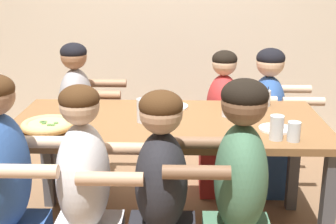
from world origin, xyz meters
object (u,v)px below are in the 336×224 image
drinking_glass_e (276,129)px  diner_far_right (267,128)px  diner_far_midright (223,130)px  cocktail_glass_blue (265,99)px  diner_far_left (78,125)px  empty_plate_a (275,129)px  drinking_glass_d (228,109)px  empty_plate_b (171,106)px  diner_near_midright (238,211)px  diner_near_left (6,209)px  pizza_board_main (48,127)px  drinking_glass_b (159,111)px  diner_near_center (161,216)px  drinking_glass_c (294,133)px  drinking_glass_a (143,110)px  diner_near_midleft (85,214)px

drinking_glass_e → diner_far_right: diner_far_right is taller
diner_far_midright → cocktail_glass_blue: bearing=34.2°
diner_far_left → diner_far_right: bearing=90.0°
empty_plate_a → drinking_glass_d: size_ratio=1.70×
empty_plate_b → diner_near_midright: (0.33, -0.92, -0.23)m
diner_near_left → pizza_board_main: bearing=-13.5°
empty_plate_b → diner_far_right: 0.84m
diner_near_midright → diner_far_left: diner_near_midright is taller
pizza_board_main → diner_far_left: size_ratio=0.26×
drinking_glass_b → diner_far_left: (-0.62, 0.62, -0.30)m
cocktail_glass_blue → diner_near_center: (-0.63, -0.97, -0.30)m
drinking_glass_b → cocktail_glass_blue: bearing=22.5°
drinking_glass_c → diner_near_left: (-1.39, -0.33, -0.27)m
diner_far_left → drinking_glass_a: bearing=38.1°
empty_plate_a → pizza_board_main: bearing=-176.0°
pizza_board_main → diner_near_midright: bearing=-23.2°
diner_far_right → diner_near_midright: bearing=-15.3°
drinking_glass_d → diner_near_center: 0.88m
drinking_glass_d → diner_near_center: bearing=-116.3°
drinking_glass_e → pizza_board_main: bearing=176.8°
diner_near_center → diner_far_right: 1.50m
pizza_board_main → cocktail_glass_blue: 1.37m
drinking_glass_b → diner_near_center: diner_near_center is taller
cocktail_glass_blue → empty_plate_b: bearing=-175.3°
diner_near_midright → pizza_board_main: bearing=66.8°
diner_near_center → diner_near_midleft: bearing=90.0°
drinking_glass_a → drinking_glass_c: 0.84m
diner_near_midleft → diner_far_left: size_ratio=1.02×
drinking_glass_e → diner_near_center: (-0.58, -0.35, -0.31)m
diner_near_midright → drinking_glass_e: bearing=-32.4°
diner_near_left → diner_far_midright: size_ratio=1.10×
empty_plate_a → diner_near_midright: 0.61m
empty_plate_a → diner_near_midright: bearing=-116.4°
pizza_board_main → diner_near_left: 0.51m
pizza_board_main → drinking_glass_e: (1.20, -0.07, 0.02)m
drinking_glass_b → diner_near_midleft: (-0.31, -0.70, -0.30)m
cocktail_glass_blue → diner_far_right: size_ratio=0.12×
drinking_glass_c → cocktail_glass_blue: bearing=93.3°
drinking_glass_c → diner_near_midleft: diner_near_midleft is taller
cocktail_glass_blue → diner_near_midleft: 1.41m
drinking_glass_b → diner_near_center: 0.76m
drinking_glass_a → drinking_glass_d: (0.49, 0.12, -0.02)m
cocktail_glass_blue → drinking_glass_d: 0.35m
empty_plate_b → drinking_glass_b: 0.24m
pizza_board_main → drinking_glass_a: 0.54m
drinking_glass_a → drinking_glass_b: 0.11m
empty_plate_a → diner_far_left: 1.53m
pizza_board_main → diner_near_center: bearing=-34.0°
drinking_glass_d → drinking_glass_a: bearing=-166.3°
drinking_glass_e → diner_near_midleft: 1.05m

